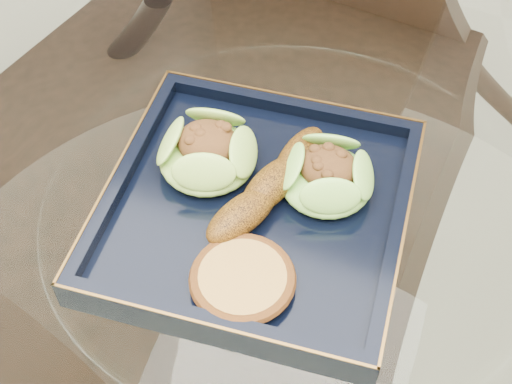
% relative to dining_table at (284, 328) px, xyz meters
% --- Properties ---
extents(dining_table, '(1.13, 1.13, 0.77)m').
position_rel_dining_table_xyz_m(dining_table, '(0.00, 0.00, 0.00)').
color(dining_table, white).
rests_on(dining_table, ground).
extents(dining_chair, '(0.45, 0.45, 0.96)m').
position_rel_dining_table_xyz_m(dining_chair, '(-0.16, 0.34, -0.06)').
color(dining_chair, '#321A10').
rests_on(dining_chair, ground).
extents(navy_plate, '(0.30, 0.30, 0.02)m').
position_rel_dining_table_xyz_m(navy_plate, '(-0.04, 0.01, 0.17)').
color(navy_plate, black).
rests_on(navy_plate, dining_table).
extents(lettuce_wrap_left, '(0.10, 0.10, 0.03)m').
position_rel_dining_table_xyz_m(lettuce_wrap_left, '(-0.10, 0.04, 0.20)').
color(lettuce_wrap_left, '#69A22F').
rests_on(lettuce_wrap_left, navy_plate).
extents(lettuce_wrap_right, '(0.09, 0.09, 0.03)m').
position_rel_dining_table_xyz_m(lettuce_wrap_right, '(0.01, 0.06, 0.20)').
color(lettuce_wrap_right, '#5FA02E').
rests_on(lettuce_wrap_right, navy_plate).
extents(roasted_plantain, '(0.07, 0.16, 0.03)m').
position_rel_dining_table_xyz_m(roasted_plantain, '(-0.03, 0.03, 0.20)').
color(roasted_plantain, '#683C0A').
rests_on(roasted_plantain, navy_plate).
extents(crumb_patty, '(0.08, 0.08, 0.01)m').
position_rel_dining_table_xyz_m(crumb_patty, '(-0.02, -0.07, 0.19)').
color(crumb_patty, '#A87F38').
rests_on(crumb_patty, navy_plate).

